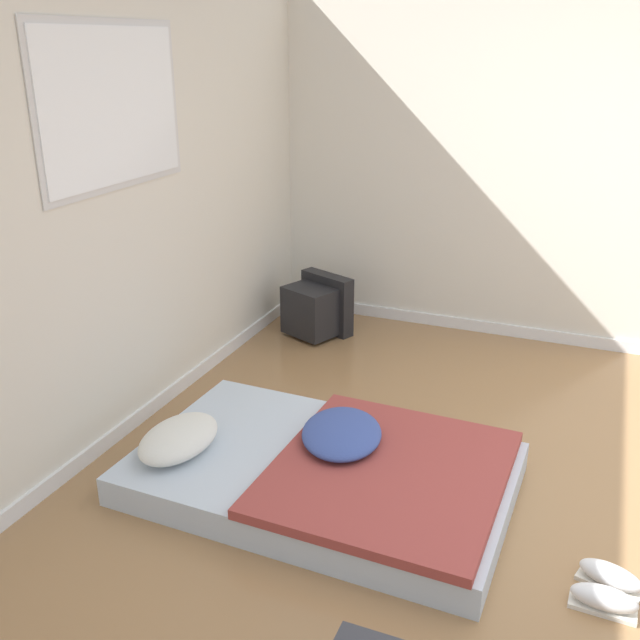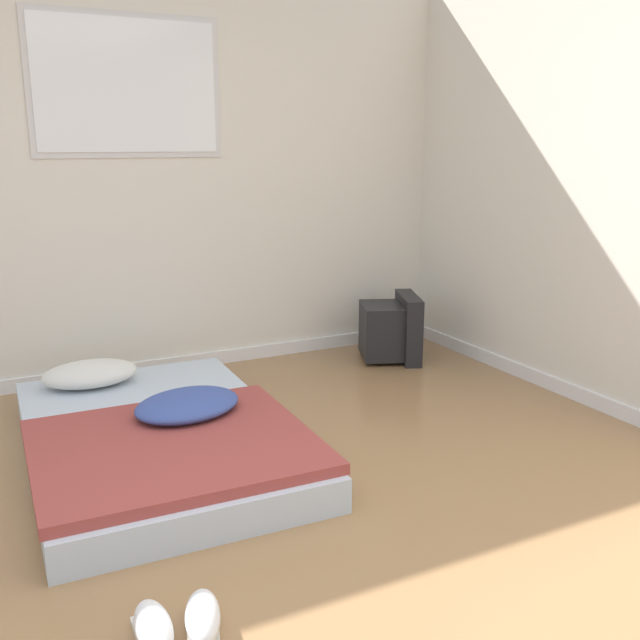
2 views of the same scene
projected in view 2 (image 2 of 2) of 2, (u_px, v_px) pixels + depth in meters
name	position (u px, v px, depth m)	size (l,w,h in m)	color
wall_back	(79.00, 176.00, 4.29)	(7.39, 0.08, 2.60)	silver
mattress_bed	(157.00, 433.00, 3.48)	(1.24, 1.90, 0.30)	silver
crt_tv	(392.00, 329.00, 4.98)	(0.51, 0.53, 0.46)	black
sneaker_pair	(178.00, 624.00, 2.19)	(0.30, 0.29, 0.10)	silver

